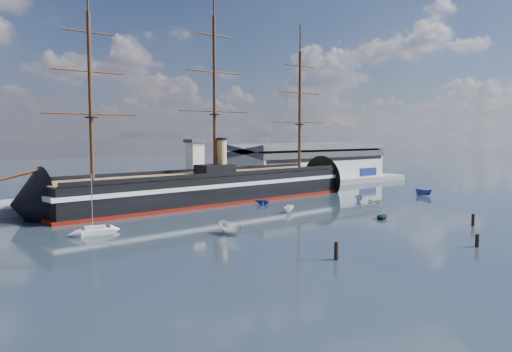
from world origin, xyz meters
TOP-DOWN VIEW (x-y plane):
  - ground at (0.00, 40.00)m, footprint 600.00×600.00m
  - quay at (10.00, 76.00)m, footprint 180.00×18.00m
  - warehouse at (58.00, 80.00)m, footprint 63.00×21.00m
  - quay_tower at (3.00, 73.00)m, footprint 5.00×5.00m
  - warship at (-2.64, 60.00)m, footprint 113.27×20.79m
  - sailboat at (-41.56, 36.92)m, footprint 7.26×3.75m
  - motorboat_a at (-22.23, 20.96)m, footprint 7.54×3.01m
  - motorboat_b at (13.77, 14.19)m, footprint 2.46×3.24m
  - motorboat_c at (32.39, 35.64)m, footprint 5.25×4.42m
  - motorboat_d at (7.54, 47.27)m, footprint 7.06×6.44m
  - motorboat_e at (35.21, 32.20)m, footprint 2.26×2.69m
  - motorboat_f at (57.73, 31.71)m, footprint 6.37×2.61m
  - motorboat_g at (3.64, 33.17)m, footprint 4.62×5.61m
  - piling_near_left at (-21.39, -3.78)m, footprint 0.64×0.64m
  - piling_near_mid at (2.81, -12.68)m, footprint 0.64×0.64m
  - piling_near_right at (20.93, -2.65)m, footprint 0.64×0.64m

SIDE VIEW (x-z plane):
  - ground at x=0.00m, z-range 0.00..0.00m
  - quay at x=10.00m, z-range -1.00..1.00m
  - motorboat_a at x=-22.23m, z-range -1.49..1.49m
  - motorboat_b at x=13.77m, z-range -0.70..0.70m
  - motorboat_c at x=32.39m, z-range -1.02..1.02m
  - motorboat_d at x=7.54m, z-range -1.23..1.23m
  - motorboat_e at x=35.21m, z-range -0.60..0.60m
  - motorboat_f at x=57.73m, z-range -1.25..1.25m
  - motorboat_g at x=3.64m, z-range -1.08..1.08m
  - piling_near_left at x=-21.39m, z-range -1.70..1.70m
  - piling_near_mid at x=2.81m, z-range -1.44..1.44m
  - piling_near_right at x=20.93m, z-range -1.55..1.55m
  - sailboat at x=-41.56m, z-range -4.86..6.28m
  - warship at x=-2.64m, z-range -22.93..31.01m
  - warehouse at x=58.00m, z-range 2.18..13.78m
  - quay_tower at x=3.00m, z-range 2.25..17.25m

